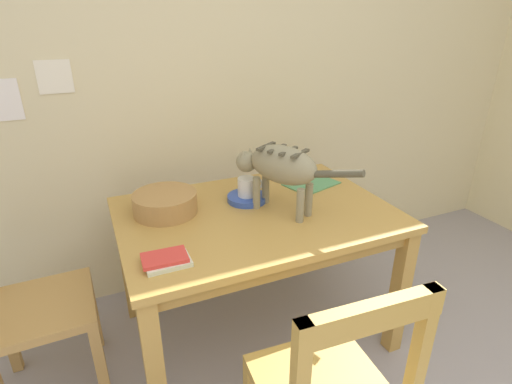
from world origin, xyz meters
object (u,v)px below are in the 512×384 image
at_px(dining_table, 256,227).
at_px(coffee_mug, 247,187).
at_px(book_stack, 166,260).
at_px(saucer_bowl, 247,198).
at_px(cat, 280,167).
at_px(magazine, 311,184).
at_px(wooden_chair_near, 29,308).
at_px(wicker_basket, 165,203).

relative_size(dining_table, coffee_mug, 9.51).
bearing_deg(book_stack, saucer_bowl, 39.14).
relative_size(cat, magazine, 2.05).
height_order(dining_table, wooden_chair_near, wooden_chair_near).
bearing_deg(saucer_bowl, wooden_chair_near, -174.75).
relative_size(coffee_mug, wicker_basket, 0.45).
height_order(book_stack, wicker_basket, wicker_basket).
relative_size(book_stack, wicker_basket, 0.60).
bearing_deg(dining_table, cat, -20.36).
height_order(book_stack, wooden_chair_near, wooden_chair_near).
bearing_deg(cat, coffee_mug, 89.11).
xyz_separation_m(dining_table, wicker_basket, (-0.40, 0.16, 0.14)).
xyz_separation_m(saucer_bowl, wicker_basket, (-0.40, 0.03, 0.04)).
distance_m(saucer_bowl, wooden_chair_near, 1.07).
bearing_deg(cat, book_stack, 171.03).
bearing_deg(coffee_mug, wicker_basket, 175.52).
bearing_deg(saucer_bowl, cat, -59.20).
height_order(coffee_mug, magazine, coffee_mug).
bearing_deg(wooden_chair_near, magazine, 94.58).
relative_size(cat, book_stack, 3.14).
bearing_deg(magazine, saucer_bowl, 171.61).
distance_m(book_stack, wicker_basket, 0.44).
bearing_deg(coffee_mug, dining_table, -93.74).
relative_size(coffee_mug, magazine, 0.49).
bearing_deg(book_stack, magazine, 26.90).
xyz_separation_m(dining_table, saucer_bowl, (0.00, 0.13, 0.10)).
bearing_deg(wooden_chair_near, wicker_basket, 99.99).
xyz_separation_m(dining_table, coffee_mug, (0.01, 0.13, 0.16)).
bearing_deg(saucer_bowl, wicker_basket, 175.48).
bearing_deg(book_stack, cat, 21.82).
xyz_separation_m(magazine, book_stack, (-0.90, -0.46, 0.01)).
relative_size(dining_table, book_stack, 7.12).
bearing_deg(wooden_chair_near, coffee_mug, 93.80).
height_order(cat, magazine, cat).
height_order(dining_table, coffee_mug, coffee_mug).
xyz_separation_m(dining_table, wooden_chair_near, (-1.03, 0.03, -0.18)).
height_order(dining_table, cat, cat).
bearing_deg(cat, magazine, 4.55).
height_order(magazine, book_stack, book_stack).
distance_m(saucer_bowl, coffee_mug, 0.06).
height_order(coffee_mug, wooden_chair_near, wooden_chair_near).
height_order(coffee_mug, book_stack, coffee_mug).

